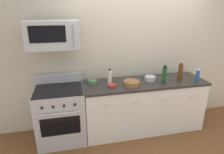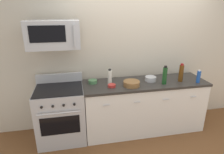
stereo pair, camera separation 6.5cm
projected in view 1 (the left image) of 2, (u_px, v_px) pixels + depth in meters
name	position (u px, v px, depth m)	size (l,w,h in m)	color
ground_plane	(142.00, 127.00, 3.60)	(6.25, 6.25, 0.00)	brown
back_wall	(138.00, 52.00, 3.52)	(5.21, 0.10, 2.70)	beige
counter_unit	(143.00, 106.00, 3.44)	(2.12, 0.66, 0.92)	white
range_oven	(61.00, 114.00, 3.15)	(0.76, 0.69, 1.07)	#B7BABF
microwave	(53.00, 35.00, 2.76)	(0.74, 0.44, 0.40)	#B7BABF
bottle_wine_green	(164.00, 75.00, 3.16)	(0.07, 0.07, 0.31)	#19471E
bottle_soda_blue	(198.00, 76.00, 3.25)	(0.06, 0.06, 0.22)	#1E4CA5
bottle_wine_amber	(180.00, 72.00, 3.29)	(0.08, 0.08, 0.31)	#59330F
bottle_vinegar_white	(110.00, 77.00, 3.16)	(0.07, 0.07, 0.25)	silver
bowl_red_small	(112.00, 86.00, 3.06)	(0.12, 0.12, 0.04)	#B72D28
bowl_green_glaze	(93.00, 82.00, 3.21)	(0.15, 0.15, 0.06)	#477A4C
bowl_wooden_salad	(131.00, 83.00, 3.10)	(0.27, 0.27, 0.08)	brown
bowl_steel_prep	(150.00, 78.00, 3.32)	(0.19, 0.19, 0.08)	#B2B5BA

